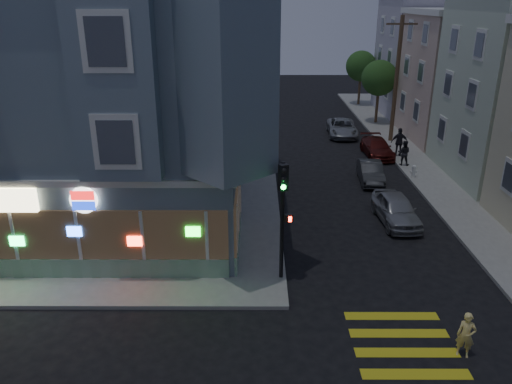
{
  "coord_description": "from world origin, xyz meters",
  "views": [
    {
      "loc": [
        1.88,
        -12.8,
        10.18
      ],
      "look_at": [
        1.83,
        6.54,
        2.68
      ],
      "focal_mm": 35.0,
      "sensor_mm": 36.0,
      "label": 1
    }
  ],
  "objects_px": {
    "parked_car_b": "(371,172)",
    "utility_pole": "(396,78)",
    "pedestrian_b": "(399,142)",
    "street_tree_far": "(361,66)",
    "running_child": "(466,335)",
    "fire_hydrant": "(414,171)",
    "street_tree_near": "(379,78)",
    "parked_car_c": "(377,148)",
    "parked_car_d": "(342,128)",
    "pedestrian_a": "(404,153)",
    "traffic_signal": "(283,203)",
    "parked_car_a": "(396,209)"
  },
  "relations": [
    {
      "from": "traffic_signal",
      "to": "fire_hydrant",
      "type": "bearing_deg",
      "value": 29.46
    },
    {
      "from": "street_tree_near",
      "to": "parked_car_b",
      "type": "height_order",
      "value": "street_tree_near"
    },
    {
      "from": "traffic_signal",
      "to": "pedestrian_a",
      "type": "bearing_deg",
      "value": 34.23
    },
    {
      "from": "street_tree_near",
      "to": "parked_car_d",
      "type": "height_order",
      "value": "street_tree_near"
    },
    {
      "from": "utility_pole",
      "to": "fire_hydrant",
      "type": "xyz_separation_m",
      "value": [
        -0.7,
        -8.37,
        -4.26
      ]
    },
    {
      "from": "parked_car_a",
      "to": "fire_hydrant",
      "type": "bearing_deg",
      "value": 63.43
    },
    {
      "from": "pedestrian_a",
      "to": "running_child",
      "type": "bearing_deg",
      "value": 98.8
    },
    {
      "from": "parked_car_d",
      "to": "traffic_signal",
      "type": "bearing_deg",
      "value": -101.81
    },
    {
      "from": "utility_pole",
      "to": "parked_car_c",
      "type": "xyz_separation_m",
      "value": [
        -1.85,
        -3.61,
        -4.19
      ]
    },
    {
      "from": "street_tree_far",
      "to": "pedestrian_b",
      "type": "height_order",
      "value": "street_tree_far"
    },
    {
      "from": "pedestrian_a",
      "to": "parked_car_d",
      "type": "relative_size",
      "value": 0.34
    },
    {
      "from": "street_tree_near",
      "to": "parked_car_d",
      "type": "relative_size",
      "value": 1.13
    },
    {
      "from": "utility_pole",
      "to": "pedestrian_b",
      "type": "bearing_deg",
      "value": -96.66
    },
    {
      "from": "pedestrian_b",
      "to": "fire_hydrant",
      "type": "xyz_separation_m",
      "value": [
        -0.23,
        -4.37,
        -0.57
      ]
    },
    {
      "from": "pedestrian_b",
      "to": "street_tree_near",
      "type": "bearing_deg",
      "value": -91.21
    },
    {
      "from": "parked_car_b",
      "to": "parked_car_c",
      "type": "height_order",
      "value": "parked_car_c"
    },
    {
      "from": "utility_pole",
      "to": "street_tree_far",
      "type": "height_order",
      "value": "utility_pole"
    },
    {
      "from": "fire_hydrant",
      "to": "pedestrian_b",
      "type": "bearing_deg",
      "value": 86.95
    },
    {
      "from": "utility_pole",
      "to": "pedestrian_b",
      "type": "relative_size",
      "value": 4.67
    },
    {
      "from": "parked_car_d",
      "to": "street_tree_far",
      "type": "bearing_deg",
      "value": 76.35
    },
    {
      "from": "utility_pole",
      "to": "fire_hydrant",
      "type": "distance_m",
      "value": 9.41
    },
    {
      "from": "pedestrian_b",
      "to": "street_tree_far",
      "type": "bearing_deg",
      "value": -89.52
    },
    {
      "from": "pedestrian_a",
      "to": "pedestrian_b",
      "type": "relative_size",
      "value": 0.84
    },
    {
      "from": "running_child",
      "to": "fire_hydrant",
      "type": "relative_size",
      "value": 1.99
    },
    {
      "from": "street_tree_near",
      "to": "parked_car_b",
      "type": "xyz_separation_m",
      "value": [
        -3.6,
        -14.81,
        -3.33
      ]
    },
    {
      "from": "parked_car_b",
      "to": "street_tree_near",
      "type": "bearing_deg",
      "value": 80.1
    },
    {
      "from": "parked_car_a",
      "to": "pedestrian_b",
      "type": "bearing_deg",
      "value": 71.41
    },
    {
      "from": "street_tree_far",
      "to": "pedestrian_a",
      "type": "relative_size",
      "value": 3.28
    },
    {
      "from": "parked_car_c",
      "to": "parked_car_b",
      "type": "bearing_deg",
      "value": -109.19
    },
    {
      "from": "street_tree_far",
      "to": "utility_pole",
      "type": "bearing_deg",
      "value": -90.82
    },
    {
      "from": "parked_car_b",
      "to": "utility_pole",
      "type": "bearing_deg",
      "value": 72.66
    },
    {
      "from": "parked_car_b",
      "to": "street_tree_far",
      "type": "bearing_deg",
      "value": 84.79
    },
    {
      "from": "street_tree_far",
      "to": "parked_car_c",
      "type": "relative_size",
      "value": 1.28
    },
    {
      "from": "parked_car_c",
      "to": "fire_hydrant",
      "type": "height_order",
      "value": "parked_car_c"
    },
    {
      "from": "street_tree_far",
      "to": "parked_car_a",
      "type": "relative_size",
      "value": 1.31
    },
    {
      "from": "pedestrian_b",
      "to": "parked_car_d",
      "type": "bearing_deg",
      "value": -60.94
    },
    {
      "from": "running_child",
      "to": "street_tree_far",
      "type": "bearing_deg",
      "value": 106.01
    },
    {
      "from": "pedestrian_a",
      "to": "utility_pole",
      "type": "bearing_deg",
      "value": -78.13
    },
    {
      "from": "utility_pole",
      "to": "pedestrian_a",
      "type": "bearing_deg",
      "value": -96.62
    },
    {
      "from": "pedestrian_a",
      "to": "parked_car_a",
      "type": "xyz_separation_m",
      "value": [
        -2.7,
        -8.56,
        -0.27
      ]
    },
    {
      "from": "utility_pole",
      "to": "traffic_signal",
      "type": "distance_m",
      "value": 22.16
    },
    {
      "from": "pedestrian_b",
      "to": "parked_car_b",
      "type": "height_order",
      "value": "pedestrian_b"
    },
    {
      "from": "utility_pole",
      "to": "parked_car_a",
      "type": "distance_m",
      "value": 15.53
    },
    {
      "from": "pedestrian_a",
      "to": "traffic_signal",
      "type": "relative_size",
      "value": 0.35
    },
    {
      "from": "street_tree_far",
      "to": "pedestrian_b",
      "type": "xyz_separation_m",
      "value": [
        -0.67,
        -18.0,
        -2.82
      ]
    },
    {
      "from": "street_tree_near",
      "to": "parked_car_d",
      "type": "bearing_deg",
      "value": -131.22
    },
    {
      "from": "street_tree_near",
      "to": "parked_car_b",
      "type": "relative_size",
      "value": 1.45
    },
    {
      "from": "traffic_signal",
      "to": "parked_car_c",
      "type": "bearing_deg",
      "value": 41.33
    },
    {
      "from": "utility_pole",
      "to": "pedestrian_a",
      "type": "relative_size",
      "value": 5.58
    },
    {
      "from": "parked_car_a",
      "to": "parked_car_d",
      "type": "relative_size",
      "value": 0.87
    }
  ]
}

